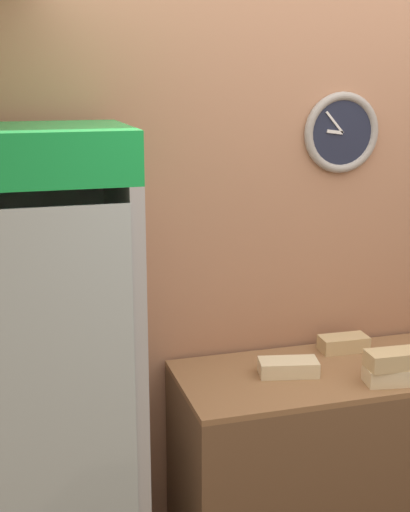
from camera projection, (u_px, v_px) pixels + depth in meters
wall_back at (321, 248)px, 3.33m from camera, size 5.20×0.09×2.70m
prep_counter at (346, 459)px, 3.23m from camera, size 1.53×0.60×0.90m
beverage_cooler at (45, 363)px, 2.74m from camera, size 0.66×0.67×1.97m
sandwich_stack_bottom at (394, 375)px, 2.95m from camera, size 0.26×0.15×0.07m
sandwich_stack_middle at (395, 359)px, 2.93m from camera, size 0.25×0.12×0.07m
sandwich_flat_left at (288, 367)px, 3.04m from camera, size 0.27×0.17×0.07m
sandwich_flat_right at (344, 343)px, 3.30m from camera, size 0.23×0.12×0.07m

